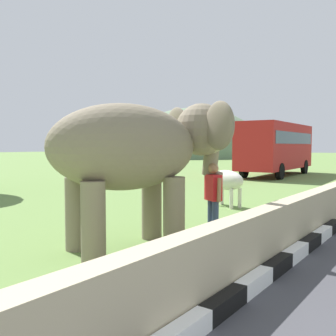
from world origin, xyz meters
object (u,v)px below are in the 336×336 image
object	(u,v)px
person_handler	(213,196)
bus_red	(277,145)
elephant	(142,150)
cow_near	(226,181)

from	to	relation	value
person_handler	bus_red	bearing A→B (deg)	16.20
elephant	cow_near	bearing A→B (deg)	10.23
elephant	bus_red	size ratio (longest dim) A/B	0.44
bus_red	person_handler	bearing A→B (deg)	-163.80
elephant	person_handler	size ratio (longest dim) A/B	2.45
person_handler	cow_near	xyz separation A→B (m)	(3.93, 1.76, -0.06)
elephant	person_handler	distance (m)	2.03
elephant	cow_near	size ratio (longest dim) A/B	2.13
cow_near	elephant	bearing A→B (deg)	-169.77
bus_red	cow_near	size ratio (longest dim) A/B	4.80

